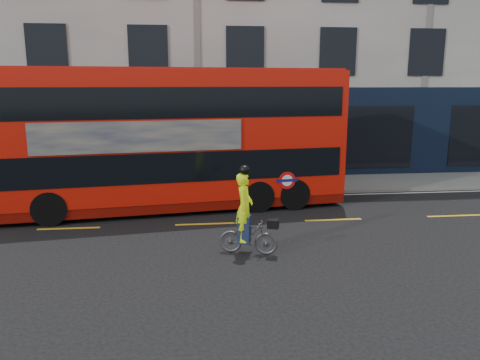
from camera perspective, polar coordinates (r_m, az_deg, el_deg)
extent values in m
plane|color=black|center=(12.84, -4.03, -7.34)|extent=(120.00, 120.00, 0.00)
cube|color=gray|center=(19.08, -4.85, -0.79)|extent=(60.00, 3.00, 0.12)
cube|color=slate|center=(17.62, -4.71, -1.83)|extent=(60.00, 0.12, 0.13)
cube|color=beige|center=(25.34, -5.59, 19.21)|extent=(50.00, 10.00, 15.00)
cube|color=black|center=(20.23, -5.06, 5.50)|extent=(50.00, 0.08, 4.00)
cube|color=silver|center=(17.34, -4.68, -2.26)|extent=(58.00, 0.10, 0.01)
cube|color=red|center=(15.75, -8.49, 5.58)|extent=(11.73, 4.06, 4.13)
cube|color=#680A04|center=(16.14, -8.25, -2.27)|extent=(11.72, 4.01, 0.31)
cube|color=black|center=(15.88, -8.39, 2.30)|extent=(11.28, 4.04, 0.94)
cube|color=black|center=(15.68, -8.61, 9.47)|extent=(11.28, 4.04, 0.94)
cube|color=#AC150B|center=(15.67, -8.72, 13.18)|extent=(11.49, 3.92, 0.08)
cube|color=black|center=(17.37, 10.92, 3.02)|extent=(0.34, 2.34, 0.94)
cube|color=black|center=(17.18, 11.18, 9.58)|extent=(0.34, 2.34, 0.94)
cube|color=tan|center=(14.36, -12.16, 5.17)|extent=(6.22, 0.84, 0.94)
cylinder|color=red|center=(15.47, 5.76, -0.05)|extent=(0.58, 0.09, 0.58)
cylinder|color=white|center=(15.46, 5.77, -0.05)|extent=(0.38, 0.07, 0.38)
cube|color=#0C1459|center=(15.46, 5.78, -0.06)|extent=(0.73, 0.11, 0.09)
cylinder|color=black|center=(16.91, 5.23, -0.83)|extent=(1.38, 2.77, 1.04)
cylinder|color=black|center=(16.55, 1.12, -1.05)|extent=(1.38, 2.77, 1.04)
cylinder|color=black|center=(16.20, -21.63, -2.18)|extent=(1.38, 2.77, 1.04)
imported|color=#494C4F|center=(11.71, 1.01, -6.93)|extent=(1.53, 0.83, 0.88)
imported|color=#C6EA0E|center=(11.51, 0.54, -3.35)|extent=(0.58, 0.72, 1.71)
cube|color=black|center=(11.51, 4.06, -5.35)|extent=(0.32, 0.29, 0.21)
cube|color=#1A2545|center=(11.67, 0.54, -6.01)|extent=(0.39, 0.44, 0.68)
sphere|color=black|center=(11.30, 0.55, 1.22)|extent=(0.25, 0.25, 0.25)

